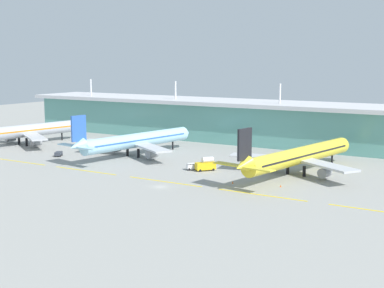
# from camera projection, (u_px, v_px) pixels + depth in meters

# --- Properties ---
(ground_plane) EXTENTS (600.00, 600.00, 0.00)m
(ground_plane) POSITION_uv_depth(u_px,v_px,m) (161.00, 187.00, 169.46)
(ground_plane) COLOR gray
(terminal_building) EXTENTS (288.00, 34.00, 28.46)m
(terminal_building) POSITION_uv_depth(u_px,v_px,m) (284.00, 124.00, 252.34)
(terminal_building) COLOR #5B9E93
(terminal_building) RESTS_ON ground
(airliner_nearest) EXTENTS (48.08, 59.90, 18.90)m
(airliner_nearest) POSITION_uv_depth(u_px,v_px,m) (25.00, 131.00, 252.66)
(airliner_nearest) COLOR #ADB2BC
(airliner_nearest) RESTS_ON ground
(airliner_near_middle) EXTENTS (48.17, 65.95, 18.90)m
(airliner_near_middle) POSITION_uv_depth(u_px,v_px,m) (135.00, 141.00, 222.32)
(airliner_near_middle) COLOR #9ED1EA
(airliner_near_middle) RESTS_ON ground
(airliner_far_middle) EXTENTS (48.08, 72.05, 18.90)m
(airliner_far_middle) POSITION_uv_depth(u_px,v_px,m) (299.00, 156.00, 186.56)
(airliner_far_middle) COLOR yellow
(airliner_far_middle) RESTS_ON ground
(taxiway_stripe_west) EXTENTS (28.00, 0.70, 0.04)m
(taxiway_stripe_west) POSITION_uv_depth(u_px,v_px,m) (19.00, 162.00, 211.57)
(taxiway_stripe_west) COLOR yellow
(taxiway_stripe_west) RESTS_ON ground
(taxiway_stripe_mid_west) EXTENTS (28.00, 0.70, 0.04)m
(taxiway_stripe_mid_west) POSITION_uv_depth(u_px,v_px,m) (85.00, 171.00, 194.05)
(taxiway_stripe_mid_west) COLOR yellow
(taxiway_stripe_mid_west) RESTS_ON ground
(taxiway_stripe_centre) EXTENTS (28.00, 0.70, 0.04)m
(taxiway_stripe_centre) POSITION_uv_depth(u_px,v_px,m) (165.00, 182.00, 176.53)
(taxiway_stripe_centre) COLOR yellow
(taxiway_stripe_centre) RESTS_ON ground
(taxiway_stripe_mid_east) EXTENTS (28.00, 0.70, 0.04)m
(taxiway_stripe_mid_east) POSITION_uv_depth(u_px,v_px,m) (261.00, 195.00, 159.01)
(taxiway_stripe_mid_east) COLOR yellow
(taxiway_stripe_mid_east) RESTS_ON ground
(taxiway_stripe_east) EXTENTS (28.00, 0.70, 0.04)m
(taxiway_stripe_east) POSITION_uv_depth(u_px,v_px,m) (382.00, 212.00, 141.49)
(taxiway_stripe_east) COLOR yellow
(taxiway_stripe_east) RESTS_ON ground
(fuel_truck) EXTENTS (6.39, 7.33, 4.95)m
(fuel_truck) POSITION_uv_depth(u_px,v_px,m) (206.00, 164.00, 193.79)
(fuel_truck) COLOR gold
(fuel_truck) RESTS_ON ground
(baggage_cart) EXTENTS (3.70, 3.92, 2.48)m
(baggage_cart) POSITION_uv_depth(u_px,v_px,m) (192.00, 167.00, 195.08)
(baggage_cart) COLOR silver
(baggage_cart) RESTS_ON ground
(pushback_tug) EXTENTS (4.33, 5.01, 1.85)m
(pushback_tug) POSITION_uv_depth(u_px,v_px,m) (58.00, 154.00, 223.24)
(pushback_tug) COLOR #333842
(pushback_tug) RESTS_ON ground
(safety_cone_left_wingtip) EXTENTS (0.56, 0.56, 0.70)m
(safety_cone_left_wingtip) POSITION_uv_depth(u_px,v_px,m) (281.00, 186.00, 168.86)
(safety_cone_left_wingtip) COLOR orange
(safety_cone_left_wingtip) RESTS_ON ground
(safety_cone_nose_front) EXTENTS (0.56, 0.56, 0.70)m
(safety_cone_nose_front) POSITION_uv_depth(u_px,v_px,m) (233.00, 182.00, 173.98)
(safety_cone_nose_front) COLOR orange
(safety_cone_nose_front) RESTS_ON ground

